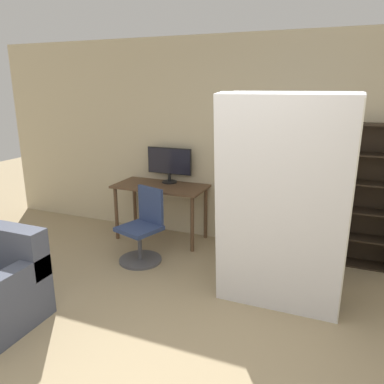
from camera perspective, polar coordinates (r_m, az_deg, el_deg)
The scene contains 7 objects.
wall_back at distance 4.91m, azimuth 9.67°, elevation 7.15°, with size 8.00×0.06×2.70m.
desk at distance 5.14m, azimuth -4.80°, elevation -0.14°, with size 1.26×0.62×0.77m.
monitor at distance 5.19m, azimuth -3.49°, elevation 4.46°, with size 0.65×0.21×0.49m.
office_chair at distance 4.61m, azimuth -7.50°, elevation -6.15°, with size 0.56×0.56×0.90m.
bookshelf at distance 4.76m, azimuth 22.51°, elevation -0.47°, with size 0.89×0.30×1.68m.
mattress_near at distance 3.42m, azimuth 13.43°, elevation -2.61°, with size 1.16×0.40×2.03m.
mattress_far at distance 3.79m, azimuth 14.36°, elevation -0.88°, with size 1.16×0.39×2.03m.
Camera 1 is at (1.04, -1.66, 2.07)m, focal length 35.00 mm.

